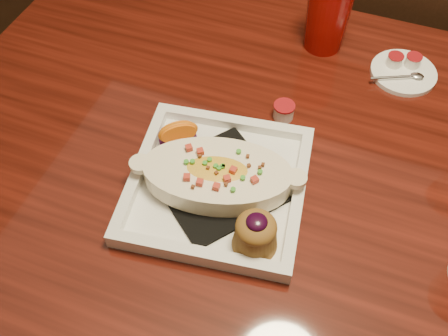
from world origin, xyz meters
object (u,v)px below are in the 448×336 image
(chair_far, at_px, (376,53))
(red_tumbler, at_px, (328,15))
(table, at_px, (332,209))
(plate, at_px, (220,183))
(saucer, at_px, (403,70))

(chair_far, distance_m, red_tumbler, 0.46)
(table, bearing_deg, chair_far, 90.00)
(plate, distance_m, red_tumbler, 0.42)
(table, relative_size, red_tumbler, 10.16)
(red_tumbler, bearing_deg, table, -70.23)
(chair_far, relative_size, plate, 2.98)
(plate, xyz_separation_m, red_tumbler, (0.07, 0.41, 0.04))
(chair_far, xyz_separation_m, red_tumbler, (-0.11, -0.32, 0.32))
(chair_far, height_order, plate, chair_far)
(plate, distance_m, saucer, 0.45)
(table, xyz_separation_m, chair_far, (-0.00, 0.63, -0.15))
(table, xyz_separation_m, red_tumbler, (-0.11, 0.31, 0.17))
(table, distance_m, chair_far, 0.65)
(table, bearing_deg, saucer, 79.45)
(chair_far, relative_size, saucer, 7.36)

